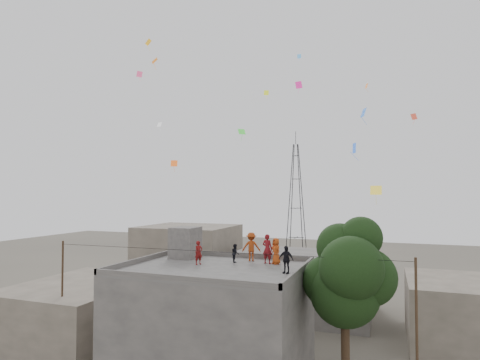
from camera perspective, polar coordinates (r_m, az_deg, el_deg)
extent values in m
cube|color=#4C4A47|center=(24.10, -3.79, -19.60)|extent=(10.00, 8.00, 6.00)
cube|color=#514F4C|center=(23.36, -3.77, -12.45)|extent=(10.00, 8.00, 0.10)
cube|color=#4C4A47|center=(26.91, -0.30, -10.63)|extent=(10.00, 0.15, 0.30)
cube|color=#4C4A47|center=(19.87, -8.53, -13.71)|extent=(10.00, 0.15, 0.30)
cube|color=#4C4A47|center=(21.81, 8.43, -12.65)|extent=(0.15, 8.00, 0.30)
cube|color=#4C4A47|center=(25.70, -14.03, -10.98)|extent=(0.15, 8.00, 0.30)
cube|color=#4C4A47|center=(26.90, -7.78, -8.79)|extent=(1.60, 1.80, 2.00)
cube|color=#5F574B|center=(31.80, -21.45, -16.97)|extent=(8.00, 10.00, 4.00)
cube|color=#4C4A47|center=(36.58, 8.50, -14.27)|extent=(12.00, 9.00, 5.00)
cube|color=#5F574B|center=(42.29, -7.37, -11.22)|extent=(9.00, 8.00, 7.00)
cube|color=#5F574B|center=(32.35, 29.10, -16.23)|extent=(7.00, 8.00, 4.40)
cylinder|color=black|center=(23.12, 14.77, -22.94)|extent=(0.44, 0.44, 4.00)
cylinder|color=black|center=(22.68, 15.15, -19.09)|extent=(0.64, 0.91, 2.14)
sphere|color=black|center=(22.17, 14.69, -15.20)|extent=(3.60, 3.60, 3.60)
sphere|color=black|center=(22.22, 17.65, -13.03)|extent=(3.00, 3.00, 3.00)
sphere|color=black|center=(22.68, 12.48, -13.88)|extent=(2.80, 2.80, 2.80)
sphere|color=black|center=(21.07, 15.54, -12.01)|extent=(3.20, 3.20, 3.20)
sphere|color=black|center=(22.69, 14.10, -9.25)|extent=(2.60, 2.60, 2.60)
sphere|color=black|center=(22.23, 16.85, -7.82)|extent=(2.20, 2.20, 2.20)
cylinder|color=black|center=(27.90, -23.98, -15.49)|extent=(0.12, 0.12, 7.40)
cylinder|color=black|center=(21.06, 23.85, -20.06)|extent=(0.12, 0.12, 7.40)
cylinder|color=black|center=(21.84, -3.91, -10.12)|extent=(20.00, 0.52, 0.02)
cylinder|color=black|center=(61.79, 7.03, -3.18)|extent=(1.27, 1.27, 18.01)
cylinder|color=black|center=(61.43, 8.57, -3.18)|extent=(1.27, 1.27, 18.01)
cylinder|color=black|center=(63.09, 8.89, -3.15)|extent=(1.27, 1.27, 18.01)
cylinder|color=black|center=(63.45, 7.38, -3.15)|extent=(1.27, 1.27, 18.01)
cube|color=black|center=(62.78, 7.99, -8.10)|extent=(2.36, 0.08, 0.08)
cube|color=black|center=(62.78, 7.99, -8.10)|extent=(0.08, 2.36, 0.08)
cube|color=black|center=(62.46, 7.97, -3.99)|extent=(1.81, 0.08, 0.08)
cube|color=black|center=(62.46, 7.97, -3.99)|extent=(0.08, 1.81, 0.08)
cube|color=black|center=(62.46, 7.95, 0.14)|extent=(1.26, 0.08, 0.08)
cube|color=black|center=(62.46, 7.95, 0.14)|extent=(0.08, 1.26, 0.08)
cube|color=black|center=(62.70, 7.94, 3.43)|extent=(0.82, 0.08, 0.08)
cube|color=black|center=(62.70, 7.94, 3.43)|extent=(0.08, 0.82, 0.08)
cylinder|color=black|center=(63.03, 7.92, 5.96)|extent=(0.08, 0.08, 2.00)
imported|color=maroon|center=(24.49, 3.91, -9.75)|extent=(0.72, 0.55, 1.77)
imported|color=#BA4415|center=(24.43, 5.14, -10.02)|extent=(0.89, 0.88, 1.55)
imported|color=black|center=(24.93, -0.67, -10.36)|extent=(0.63, 0.68, 1.12)
imported|color=black|center=(21.66, 6.56, -11.18)|extent=(0.91, 0.54, 1.45)
imported|color=#983811|center=(25.42, 1.62, -9.46)|extent=(1.28, 0.95, 1.77)
imported|color=maroon|center=(24.30, -5.90, -10.24)|extent=(0.54, 0.61, 1.40)
plane|color=orange|center=(28.98, -9.36, 2.35)|extent=(0.49, 0.29, 0.45)
plane|color=#EC2594|center=(28.42, 8.35, 13.23)|extent=(0.51, 0.32, 0.43)
plane|color=#E9FB26|center=(35.88, 3.76, 12.28)|extent=(0.47, 0.38, 0.37)
plane|color=blue|center=(23.21, 15.94, 4.38)|extent=(0.23, 0.53, 0.56)
plane|color=white|center=(35.11, -11.38, 7.74)|extent=(0.45, 0.25, 0.39)
plane|color=orange|center=(39.05, 17.55, 12.64)|extent=(0.29, 0.44, 0.42)
plane|color=green|center=(28.04, 0.24, 6.89)|extent=(0.56, 0.54, 0.41)
plane|color=#D04531|center=(27.88, 23.50, 8.27)|extent=(0.41, 0.40, 0.36)
plane|color=orange|center=(29.30, -12.03, 16.26)|extent=(0.50, 0.57, 0.34)
plane|color=#4EA2EA|center=(39.05, 8.42, 17.02)|extent=(0.38, 0.15, 0.37)
plane|color=#F14C83|center=(32.38, -14.11, 14.39)|extent=(0.38, 0.47, 0.40)
plane|color=yellow|center=(23.54, 18.78, -1.38)|extent=(0.61, 0.33, 0.51)
plane|color=#F5AB19|center=(28.98, -12.91, 18.56)|extent=(0.34, 0.47, 0.33)
plane|color=blue|center=(23.51, 17.15, 9.13)|extent=(0.36, 0.53, 0.49)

